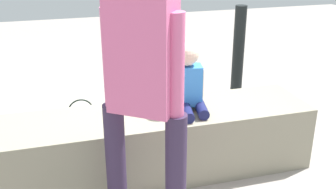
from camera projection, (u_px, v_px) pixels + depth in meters
name	position (u px, v px, depth m)	size (l,w,h in m)	color
ground_plane	(159.00, 171.00, 3.00)	(12.00, 12.00, 0.00)	gray
concrete_ledge	(159.00, 143.00, 2.91)	(2.20, 0.55, 0.48)	gray
child_seated	(188.00, 82.00, 2.78)	(0.28, 0.33, 0.48)	#1A1E4F
adult_standing	(143.00, 74.00, 2.05)	(0.41, 0.36, 1.63)	#332541
cake_plate	(153.00, 108.00, 2.84)	(0.22, 0.22, 0.07)	white
gift_bag	(152.00, 118.00, 3.49)	(0.25, 0.08, 0.35)	gold
railing_post	(237.00, 73.00, 3.92)	(0.36, 0.36, 1.03)	black
water_bottle_near_gift	(194.00, 122.00, 3.58)	(0.07, 0.07, 0.19)	silver
water_bottle_far_side	(124.00, 102.00, 3.96)	(0.08, 0.08, 0.22)	silver
party_cup_red	(88.00, 141.00, 3.33)	(0.07, 0.07, 0.10)	red
handbag_black_leather	(82.00, 120.00, 3.57)	(0.30, 0.15, 0.30)	black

